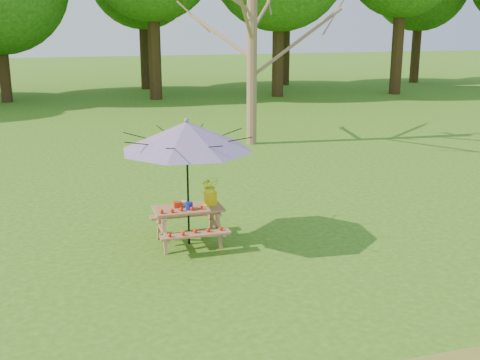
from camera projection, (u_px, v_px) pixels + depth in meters
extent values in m
plane|color=#356513|center=(133.00, 310.00, 8.28)|extent=(120.00, 120.00, 0.00)
cylinder|color=olive|center=(252.00, 56.00, 18.62)|extent=(0.46, 0.46, 5.55)
cube|color=#926242|center=(188.00, 209.00, 10.56)|extent=(1.20, 0.62, 0.04)
cube|color=#926242|center=(196.00, 235.00, 10.12)|extent=(1.20, 0.22, 0.04)
cube|color=#926242|center=(182.00, 215.00, 11.14)|extent=(1.20, 0.22, 0.04)
cylinder|color=black|center=(188.00, 183.00, 10.43)|extent=(0.04, 0.04, 2.25)
cone|color=#2089B9|center=(187.00, 136.00, 10.22)|extent=(2.87, 2.87, 0.49)
sphere|color=#2089B9|center=(186.00, 120.00, 10.15)|extent=(0.08, 0.08, 0.08)
cube|color=red|center=(178.00, 205.00, 10.56)|extent=(0.14, 0.12, 0.10)
cylinder|color=#141CA9|center=(189.00, 206.00, 10.44)|extent=(0.13, 0.13, 0.13)
cube|color=white|center=(182.00, 203.00, 10.69)|extent=(0.13, 0.13, 0.07)
cylinder|color=yellow|center=(210.00, 198.00, 10.70)|extent=(0.23, 0.23, 0.23)
imported|color=#F5FF28|center=(210.00, 186.00, 10.64)|extent=(0.32, 0.28, 0.35)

